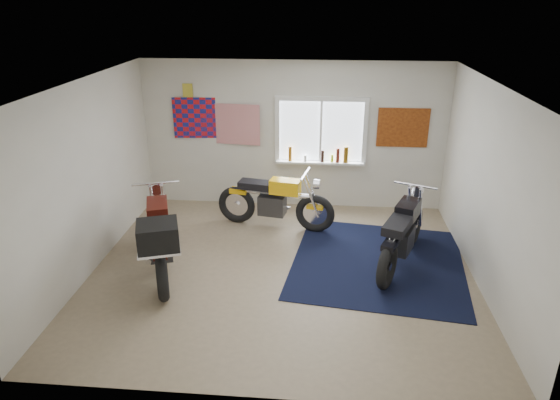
# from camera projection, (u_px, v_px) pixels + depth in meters

# --- Properties ---
(ground) EXTENTS (5.50, 5.50, 0.00)m
(ground) POSITION_uv_depth(u_px,v_px,m) (282.00, 270.00, 7.31)
(ground) COLOR #9E896B
(ground) RESTS_ON ground
(room_shell) EXTENTS (5.50, 5.50, 5.50)m
(room_shell) POSITION_uv_depth(u_px,v_px,m) (282.00, 164.00, 6.68)
(room_shell) COLOR white
(room_shell) RESTS_ON ground
(navy_rug) EXTENTS (2.82, 2.90, 0.01)m
(navy_rug) POSITION_uv_depth(u_px,v_px,m) (378.00, 263.00, 7.51)
(navy_rug) COLOR black
(navy_rug) RESTS_ON ground
(window_assembly) EXTENTS (1.66, 0.17, 1.26)m
(window_assembly) POSITION_uv_depth(u_px,v_px,m) (321.00, 136.00, 9.01)
(window_assembly) COLOR white
(window_assembly) RESTS_ON room_shell
(oil_bottles) EXTENTS (1.09, 0.09, 0.30)m
(oil_bottles) POSITION_uv_depth(u_px,v_px,m) (327.00, 155.00, 9.07)
(oil_bottles) COLOR #905515
(oil_bottles) RESTS_ON window_assembly
(flag_display) EXTENTS (1.60, 0.10, 1.17)m
(flag_display) POSITION_uv_depth(u_px,v_px,m) (188.00, 90.00, 8.92)
(flag_display) COLOR red
(flag_display) RESTS_ON room_shell
(triumph_poster) EXTENTS (0.90, 0.03, 0.70)m
(triumph_poster) POSITION_uv_depth(u_px,v_px,m) (403.00, 128.00, 8.84)
(triumph_poster) COLOR #A54C14
(triumph_poster) RESTS_ON room_shell
(yellow_triumph) EXTENTS (2.06, 0.66, 1.04)m
(yellow_triumph) POSITION_uv_depth(u_px,v_px,m) (275.00, 202.00, 8.52)
(yellow_triumph) COLOR black
(yellow_triumph) RESTS_ON ground
(black_chrome_bike) EXTENTS (1.00, 2.02, 1.10)m
(black_chrome_bike) POSITION_uv_depth(u_px,v_px,m) (402.00, 235.00, 7.32)
(black_chrome_bike) COLOR black
(black_chrome_bike) RESTS_ON navy_rug
(maroon_tourer) EXTENTS (1.11, 2.25, 1.16)m
(maroon_tourer) POSITION_uv_depth(u_px,v_px,m) (160.00, 238.00, 6.96)
(maroon_tourer) COLOR black
(maroon_tourer) RESTS_ON ground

